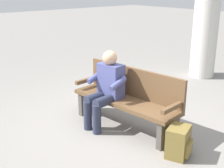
# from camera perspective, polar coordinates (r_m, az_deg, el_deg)

# --- Properties ---
(ground_plane) EXTENTS (40.00, 40.00, 0.00)m
(ground_plane) POSITION_cam_1_polar(r_m,az_deg,el_deg) (4.77, 2.31, -7.97)
(ground_plane) COLOR gray
(bench_near) EXTENTS (1.84, 0.64, 0.90)m
(bench_near) POSITION_cam_1_polar(r_m,az_deg,el_deg) (4.63, 2.97, -2.60)
(bench_near) COLOR brown
(bench_near) RESTS_ON ground
(person_seated) EXTENTS (0.60, 0.60, 1.18)m
(person_seated) POSITION_cam_1_polar(r_m,az_deg,el_deg) (4.57, -1.18, -0.62)
(person_seated) COLOR #474C84
(person_seated) RESTS_ON ground
(backpack) EXTENTS (0.37, 0.40, 0.40)m
(backpack) POSITION_cam_1_polar(r_m,az_deg,el_deg) (4.02, 12.44, -10.62)
(backpack) COLOR brown
(backpack) RESTS_ON ground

